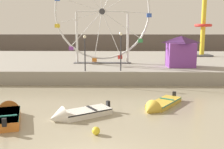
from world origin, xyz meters
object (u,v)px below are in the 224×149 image
promenade_lamp_far (85,47)px  drop_tower_yellow_tower (204,15)px  motorboat_mustard_yellow (159,106)px  ferris_wheel_white_frame (102,13)px  promenade_lamp_near (121,46)px  carnival_booth_purple_stall (181,51)px  motorboat_white_red_stripe (75,114)px  mooring_buoy_orange (96,131)px  motorboat_orange_hull (8,114)px

promenade_lamp_far → drop_tower_yellow_tower: bearing=43.4°
motorboat_mustard_yellow → ferris_wheel_white_frame: 17.10m
drop_tower_yellow_tower → promenade_lamp_near: bearing=-130.0°
ferris_wheel_white_frame → carnival_booth_purple_stall: bearing=-18.7°
motorboat_mustard_yellow → drop_tower_yellow_tower: bearing=-168.9°
motorboat_white_red_stripe → promenade_lamp_far: bearing=-121.0°
promenade_lamp_near → mooring_buoy_orange: (-1.50, -13.46, -3.71)m
mooring_buoy_orange → promenade_lamp_near: bearing=83.7°
carnival_booth_purple_stall → promenade_lamp_near: size_ratio=0.90×
mooring_buoy_orange → carnival_booth_purple_stall: bearing=63.6°
motorboat_white_red_stripe → motorboat_mustard_yellow: size_ratio=0.93×
motorboat_white_red_stripe → promenade_lamp_far: size_ratio=1.15×
carnival_booth_purple_stall → mooring_buoy_orange: bearing=-116.8°
carnival_booth_purple_stall → promenade_lamp_far: 10.92m
motorboat_white_red_stripe → mooring_buoy_orange: size_ratio=9.39×
motorboat_white_red_stripe → carnival_booth_purple_stall: carnival_booth_purple_stall is taller
motorboat_orange_hull → carnival_booth_purple_stall: (14.02, 14.12, 2.91)m
motorboat_mustard_yellow → promenade_lamp_near: promenade_lamp_near is taller
drop_tower_yellow_tower → carnival_booth_purple_stall: drop_tower_yellow_tower is taller
motorboat_orange_hull → promenade_lamp_far: promenade_lamp_far is taller
drop_tower_yellow_tower → promenade_lamp_far: 23.14m
motorboat_orange_hull → motorboat_white_red_stripe: bearing=-105.1°
motorboat_orange_hull → motorboat_mustard_yellow: 10.16m
motorboat_white_red_stripe → promenade_lamp_far: promenade_lamp_far is taller
ferris_wheel_white_frame → carnival_booth_purple_stall: ferris_wheel_white_frame is taller
promenade_lamp_near → motorboat_orange_hull: bearing=-123.6°
ferris_wheel_white_frame → motorboat_mustard_yellow: bearing=-71.9°
promenade_lamp_far → motorboat_white_red_stripe: bearing=-87.1°
carnival_booth_purple_stall → drop_tower_yellow_tower: bearing=62.7°
carnival_booth_purple_stall → mooring_buoy_orange: size_ratio=7.89×
carnival_booth_purple_stall → promenade_lamp_far: size_ratio=0.96×
promenade_lamp_near → ferris_wheel_white_frame: bearing=109.5°
promenade_lamp_far → motorboat_mustard_yellow: bearing=-53.1°
carnival_booth_purple_stall → mooring_buoy_orange: 18.82m
motorboat_orange_hull → mooring_buoy_orange: size_ratio=10.44×
motorboat_white_red_stripe → drop_tower_yellow_tower: (16.03, 26.14, 7.54)m
motorboat_mustard_yellow → carnival_booth_purple_stall: 12.75m
ferris_wheel_white_frame → promenade_lamp_near: (2.21, -6.23, -3.54)m
motorboat_mustard_yellow → mooring_buoy_orange: motorboat_mustard_yellow is taller
ferris_wheel_white_frame → drop_tower_yellow_tower: 17.74m
motorboat_white_red_stripe → drop_tower_yellow_tower: bearing=-155.4°
motorboat_white_red_stripe → motorboat_mustard_yellow: bearing=167.5°
ferris_wheel_white_frame → mooring_buoy_orange: bearing=-87.9°
ferris_wheel_white_frame → promenade_lamp_far: size_ratio=3.36×
carnival_booth_purple_stall → promenade_lamp_far: bearing=-162.3°
motorboat_orange_hull → mooring_buoy_orange: 6.30m
mooring_buoy_orange → drop_tower_yellow_tower: bearing=63.4°
promenade_lamp_far → motorboat_orange_hull: bearing=-108.8°
ferris_wheel_white_frame → carnival_booth_purple_stall: 10.39m
drop_tower_yellow_tower → promenade_lamp_near: size_ratio=4.16×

